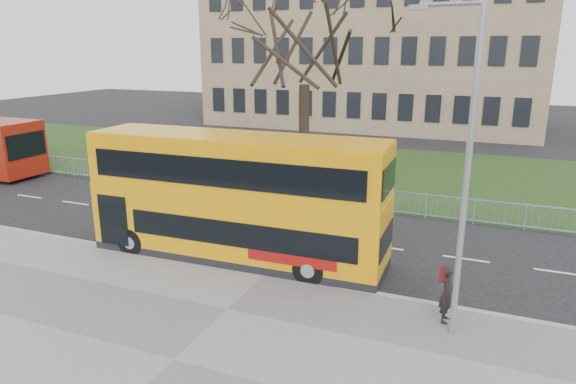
# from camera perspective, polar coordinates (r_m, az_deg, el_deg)

# --- Properties ---
(ground) EXTENTS (120.00, 120.00, 0.00)m
(ground) POSITION_cam_1_polar(r_m,az_deg,el_deg) (18.39, -0.49, -7.50)
(ground) COLOR black
(ground) RESTS_ON ground
(pavement) EXTENTS (80.00, 10.50, 0.12)m
(pavement) POSITION_cam_1_polar(r_m,az_deg,el_deg) (13.14, -12.54, -17.91)
(pavement) COLOR slate
(pavement) RESTS_ON ground
(kerb) EXTENTS (80.00, 0.20, 0.14)m
(kerb) POSITION_cam_1_polar(r_m,az_deg,el_deg) (17.06, -2.53, -9.18)
(kerb) COLOR gray
(kerb) RESTS_ON ground
(grass_verge) EXTENTS (80.00, 15.40, 0.08)m
(grass_verge) POSITION_cam_1_polar(r_m,az_deg,el_deg) (31.42, 9.65, 2.25)
(grass_verge) COLOR #1D3B15
(grass_verge) RESTS_ON ground
(guard_railing) EXTENTS (40.00, 0.12, 1.10)m
(guard_railing) POSITION_cam_1_polar(r_m,az_deg,el_deg) (24.07, 5.59, -0.50)
(guard_railing) COLOR #809EE3
(guard_railing) RESTS_ON ground
(bare_tree) EXTENTS (8.86, 8.86, 12.66)m
(bare_tree) POSITION_cam_1_polar(r_m,az_deg,el_deg) (27.31, 1.86, 13.97)
(bare_tree) COLOR black
(bare_tree) RESTS_ON grass_verge
(civic_building) EXTENTS (30.00, 15.00, 14.00)m
(civic_building) POSITION_cam_1_polar(r_m,az_deg,el_deg) (51.87, 9.76, 15.26)
(civic_building) COLOR #7E6550
(civic_building) RESTS_ON ground
(yellow_bus) EXTENTS (10.49, 2.74, 4.37)m
(yellow_bus) POSITION_cam_1_polar(r_m,az_deg,el_deg) (17.79, -5.75, -0.37)
(yellow_bus) COLOR orange
(yellow_bus) RESTS_ON ground
(pedestrian) EXTENTS (0.39, 0.59, 1.61)m
(pedestrian) POSITION_cam_1_polar(r_m,az_deg,el_deg) (14.59, 17.26, -10.74)
(pedestrian) COLOR black
(pedestrian) RESTS_ON pavement
(street_lamp) EXTENTS (1.72, 0.39, 8.14)m
(street_lamp) POSITION_cam_1_polar(r_m,az_deg,el_deg) (12.88, 18.91, 2.89)
(street_lamp) COLOR gray
(street_lamp) RESTS_ON pavement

